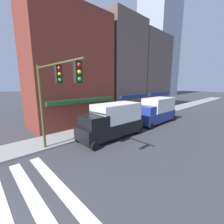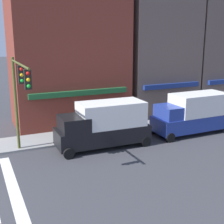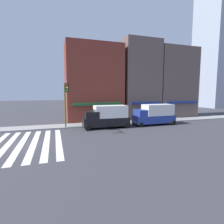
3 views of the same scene
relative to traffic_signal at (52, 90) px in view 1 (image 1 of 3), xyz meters
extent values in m
cube|color=silver|center=(-1.08, -4.28, -4.41)|extent=(0.56, 10.80, 0.01)
cube|color=maroon|center=(5.10, 7.22, 1.91)|extent=(9.23, 5.00, 12.67)
cube|color=#1E592D|center=(5.10, 4.57, -1.42)|extent=(7.85, 0.30, 0.40)
cube|color=brown|center=(13.56, 7.22, 2.59)|extent=(6.67, 5.00, 14.02)
cube|color=navy|center=(13.56, 4.57, -1.42)|extent=(5.67, 0.30, 0.40)
cube|color=brown|center=(21.06, 7.22, 2.21)|extent=(7.95, 5.00, 13.26)
cube|color=navy|center=(21.06, 4.57, -1.42)|extent=(6.76, 0.30, 0.40)
cube|color=#939EAD|center=(51.40, 23.09, 25.14)|extent=(14.35, 10.74, 59.12)
cylinder|color=#474C1E|center=(0.00, 2.12, -1.40)|extent=(0.18, 0.18, 6.03)
cylinder|color=#474C1E|center=(0.00, -0.69, 1.41)|extent=(0.12, 5.61, 0.12)
cube|color=black|center=(0.00, -0.97, 0.89)|extent=(0.32, 0.24, 0.95)
sphere|color=red|center=(0.00, -1.10, 1.18)|extent=(0.18, 0.18, 0.18)
sphere|color=#EAAD14|center=(0.00, -1.10, 0.88)|extent=(0.18, 0.18, 0.18)
sphere|color=green|center=(0.00, -1.10, 0.58)|extent=(0.18, 0.18, 0.18)
cube|color=black|center=(0.00, -2.93, 0.89)|extent=(0.32, 0.24, 0.95)
sphere|color=red|center=(0.00, -3.06, 1.18)|extent=(0.18, 0.18, 0.18)
sphere|color=#EAAD14|center=(0.00, -3.06, 0.88)|extent=(0.18, 0.18, 0.18)
sphere|color=green|center=(0.00, -3.06, 0.58)|extent=(0.18, 0.18, 0.18)
cube|color=black|center=(5.20, 0.42, -3.53)|extent=(6.26, 2.38, 1.10)
cube|color=silver|center=(5.82, 0.42, -2.18)|extent=(4.40, 2.32, 1.60)
cube|color=black|center=(3.22, 0.42, -2.53)|extent=(1.79, 2.14, 0.90)
cylinder|color=black|center=(2.51, 1.52, -4.08)|extent=(0.68, 0.22, 0.68)
cylinder|color=black|center=(2.51, -0.68, -4.08)|extent=(0.68, 0.22, 0.68)
cylinder|color=black|center=(7.89, 1.52, -4.08)|extent=(0.68, 0.22, 0.68)
cylinder|color=black|center=(7.89, -0.68, -4.08)|extent=(0.68, 0.22, 0.68)
cube|color=navy|center=(12.59, 0.42, -3.53)|extent=(6.23, 2.28, 1.10)
cube|color=silver|center=(13.21, 0.42, -2.18)|extent=(4.37, 2.25, 1.60)
cube|color=navy|center=(10.60, 0.42, -2.53)|extent=(1.76, 2.11, 0.90)
cylinder|color=black|center=(9.89, 1.52, -4.08)|extent=(0.68, 0.22, 0.68)
cylinder|color=black|center=(9.89, -0.68, -4.08)|extent=(0.68, 0.22, 0.68)
cylinder|color=black|center=(15.28, 1.52, -4.08)|extent=(0.68, 0.22, 0.68)
cylinder|color=black|center=(15.28, -0.68, -4.08)|extent=(0.68, 0.22, 0.68)
cylinder|color=#23232D|center=(14.49, 3.03, -3.84)|extent=(0.26, 0.26, 0.85)
cylinder|color=#2D7A3D|center=(14.49, 3.03, -3.07)|extent=(0.32, 0.32, 0.70)
sphere|color=tan|center=(14.49, 3.03, -2.61)|extent=(0.22, 0.22, 0.22)
cylinder|color=#23232D|center=(7.31, 4.04, -3.84)|extent=(0.26, 0.26, 0.85)
cylinder|color=#2D4C9E|center=(7.31, 4.04, -3.07)|extent=(0.32, 0.32, 0.70)
sphere|color=tan|center=(7.31, 4.04, -2.61)|extent=(0.22, 0.22, 0.22)
camera|label=1|loc=(-3.57, -8.88, 0.41)|focal=24.00mm
camera|label=2|loc=(-2.45, -17.86, 2.94)|focal=50.00mm
camera|label=3|loc=(-1.35, -21.92, 0.33)|focal=28.00mm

